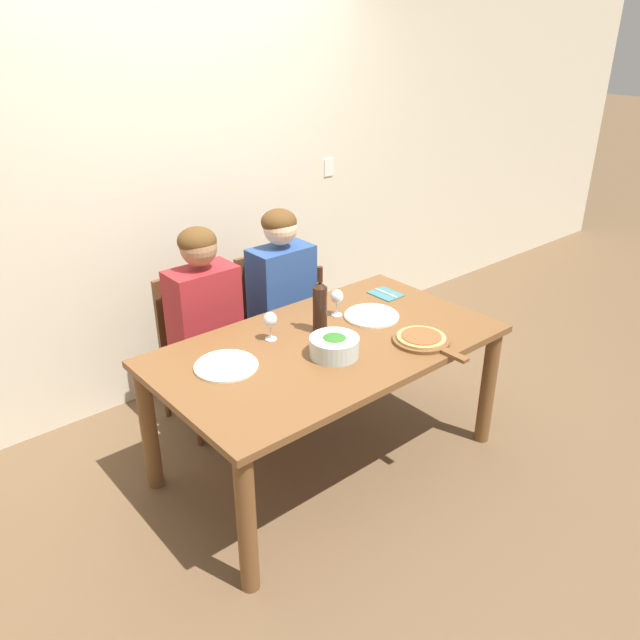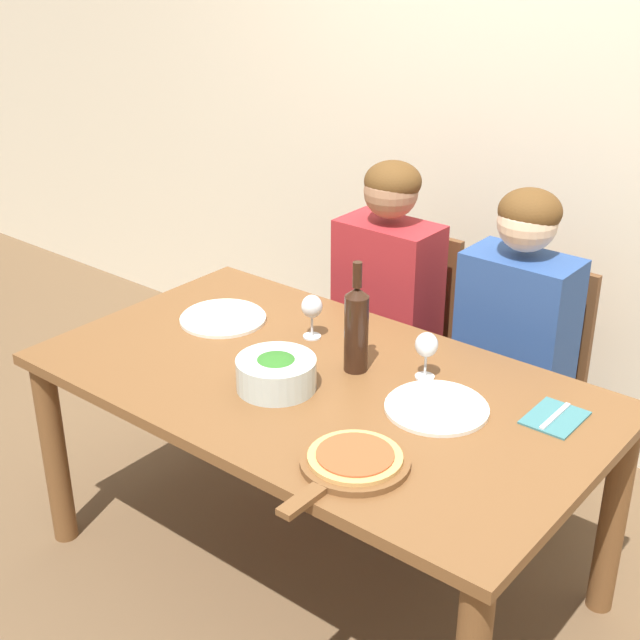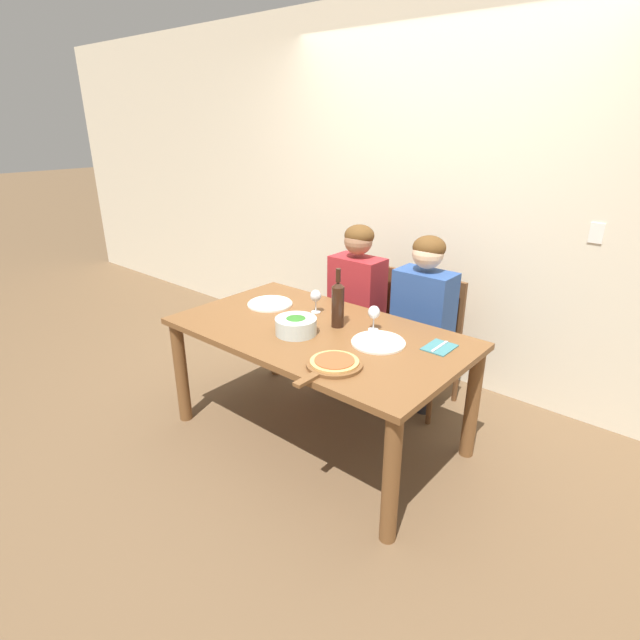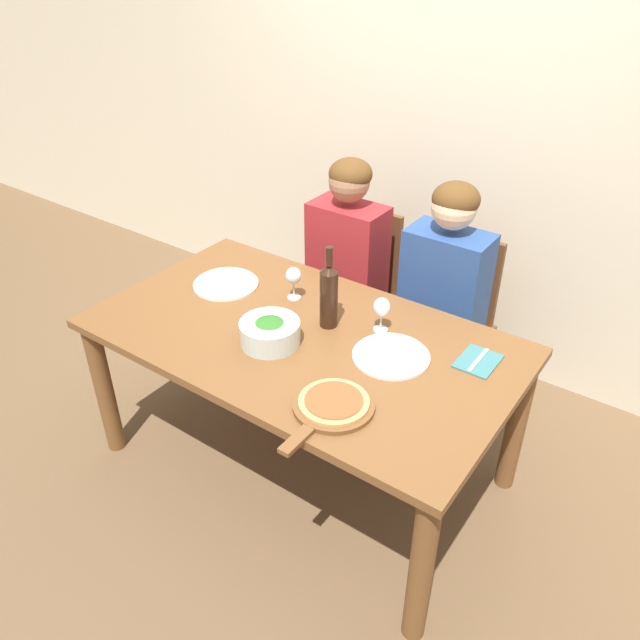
{
  "view_description": "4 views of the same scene",
  "coord_description": "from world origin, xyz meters",
  "px_view_note": "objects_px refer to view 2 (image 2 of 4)",
  "views": [
    {
      "loc": [
        -1.82,
        -2.08,
        2.17
      ],
      "look_at": [
        0.07,
        0.14,
        0.78
      ],
      "focal_mm": 35.0,
      "sensor_mm": 36.0,
      "label": 1
    },
    {
      "loc": [
        1.5,
        -1.84,
        2.04
      ],
      "look_at": [
        -0.0,
        0.01,
        0.92
      ],
      "focal_mm": 50.0,
      "sensor_mm": 36.0,
      "label": 2
    },
    {
      "loc": [
        1.75,
        -2.04,
        1.87
      ],
      "look_at": [
        0.03,
        -0.01,
        0.81
      ],
      "focal_mm": 28.0,
      "sensor_mm": 36.0,
      "label": 3
    },
    {
      "loc": [
        1.28,
        -1.66,
        2.14
      ],
      "look_at": [
        0.04,
        0.07,
        0.78
      ],
      "focal_mm": 35.0,
      "sensor_mm": 36.0,
      "label": 4
    }
  ],
  "objects_px": {
    "broccoli_bowl": "(276,373)",
    "pizza_on_board": "(353,462)",
    "dinner_plate_left": "(223,318)",
    "person_man": "(515,326)",
    "person_woman": "(385,287)",
    "wine_glass_right": "(426,347)",
    "fork_on_napkin": "(555,418)",
    "wine_bottle": "(356,327)",
    "dinner_plate_right": "(437,407)",
    "chair_left": "(399,336)",
    "wine_glass_left": "(312,308)",
    "chair_right": "(523,378)"
  },
  "relations": [
    {
      "from": "chair_right",
      "to": "wine_bottle",
      "type": "xyz_separation_m",
      "value": [
        -0.23,
        -0.72,
        0.4
      ]
    },
    {
      "from": "pizza_on_board",
      "to": "wine_glass_right",
      "type": "height_order",
      "value": "wine_glass_right"
    },
    {
      "from": "dinner_plate_left",
      "to": "wine_glass_right",
      "type": "bearing_deg",
      "value": 6.74
    },
    {
      "from": "person_woman",
      "to": "person_man",
      "type": "distance_m",
      "value": 0.54
    },
    {
      "from": "person_man",
      "to": "wine_bottle",
      "type": "xyz_separation_m",
      "value": [
        -0.23,
        -0.61,
        0.15
      ]
    },
    {
      "from": "pizza_on_board",
      "to": "chair_left",
      "type": "bearing_deg",
      "value": 118.77
    },
    {
      "from": "wine_glass_right",
      "to": "pizza_on_board",
      "type": "bearing_deg",
      "value": -77.42
    },
    {
      "from": "person_woman",
      "to": "dinner_plate_left",
      "type": "height_order",
      "value": "person_woman"
    },
    {
      "from": "wine_bottle",
      "to": "wine_glass_left",
      "type": "height_order",
      "value": "wine_bottle"
    },
    {
      "from": "chair_left",
      "to": "pizza_on_board",
      "type": "xyz_separation_m",
      "value": [
        0.63,
        -1.14,
        0.27
      ]
    },
    {
      "from": "dinner_plate_right",
      "to": "fork_on_napkin",
      "type": "xyz_separation_m",
      "value": [
        0.28,
        0.17,
        -0.01
      ]
    },
    {
      "from": "wine_bottle",
      "to": "dinner_plate_left",
      "type": "distance_m",
      "value": 0.59
    },
    {
      "from": "wine_glass_right",
      "to": "chair_left",
      "type": "bearing_deg",
      "value": 129.19
    },
    {
      "from": "broccoli_bowl",
      "to": "dinner_plate_left",
      "type": "bearing_deg",
      "value": 152.52
    },
    {
      "from": "broccoli_bowl",
      "to": "wine_glass_left",
      "type": "distance_m",
      "value": 0.36
    },
    {
      "from": "broccoli_bowl",
      "to": "pizza_on_board",
      "type": "height_order",
      "value": "broccoli_bowl"
    },
    {
      "from": "wine_bottle",
      "to": "dinner_plate_right",
      "type": "relative_size",
      "value": 1.19
    },
    {
      "from": "pizza_on_board",
      "to": "dinner_plate_right",
      "type": "bearing_deg",
      "value": 87.69
    },
    {
      "from": "broccoli_bowl",
      "to": "pizza_on_board",
      "type": "bearing_deg",
      "value": -23.55
    },
    {
      "from": "fork_on_napkin",
      "to": "pizza_on_board",
      "type": "bearing_deg",
      "value": -118.79
    },
    {
      "from": "person_woman",
      "to": "broccoli_bowl",
      "type": "height_order",
      "value": "person_woman"
    },
    {
      "from": "wine_bottle",
      "to": "fork_on_napkin",
      "type": "relative_size",
      "value": 1.98
    },
    {
      "from": "dinner_plate_right",
      "to": "wine_glass_right",
      "type": "height_order",
      "value": "wine_glass_right"
    },
    {
      "from": "wine_bottle",
      "to": "wine_glass_right",
      "type": "xyz_separation_m",
      "value": [
        0.2,
        0.09,
        -0.04
      ]
    },
    {
      "from": "dinner_plate_left",
      "to": "wine_glass_left",
      "type": "bearing_deg",
      "value": 15.69
    },
    {
      "from": "chair_right",
      "to": "fork_on_napkin",
      "type": "xyz_separation_m",
      "value": [
        0.38,
        -0.6,
        0.26
      ]
    },
    {
      "from": "broccoli_bowl",
      "to": "dinner_plate_right",
      "type": "xyz_separation_m",
      "value": [
        0.44,
        0.19,
        -0.04
      ]
    },
    {
      "from": "person_woman",
      "to": "pizza_on_board",
      "type": "relative_size",
      "value": 2.82
    },
    {
      "from": "dinner_plate_left",
      "to": "pizza_on_board",
      "type": "distance_m",
      "value": 0.98
    },
    {
      "from": "chair_left",
      "to": "wine_glass_right",
      "type": "relative_size",
      "value": 5.83
    },
    {
      "from": "person_man",
      "to": "fork_on_napkin",
      "type": "distance_m",
      "value": 0.62
    },
    {
      "from": "chair_left",
      "to": "dinner_plate_right",
      "type": "xyz_separation_m",
      "value": [
        0.64,
        -0.77,
        0.27
      ]
    },
    {
      "from": "dinner_plate_left",
      "to": "person_man",
      "type": "bearing_deg",
      "value": 37.35
    },
    {
      "from": "wine_glass_right",
      "to": "dinner_plate_right",
      "type": "bearing_deg",
      "value": -46.89
    },
    {
      "from": "chair_left",
      "to": "wine_bottle",
      "type": "relative_size",
      "value": 2.47
    },
    {
      "from": "chair_right",
      "to": "dinner_plate_right",
      "type": "relative_size",
      "value": 2.95
    },
    {
      "from": "chair_right",
      "to": "broccoli_bowl",
      "type": "bearing_deg",
      "value": -109.59
    },
    {
      "from": "person_man",
      "to": "wine_bottle",
      "type": "bearing_deg",
      "value": -110.44
    },
    {
      "from": "person_woman",
      "to": "fork_on_napkin",
      "type": "xyz_separation_m",
      "value": [
        0.93,
        -0.49,
        0.01
      ]
    },
    {
      "from": "chair_right",
      "to": "pizza_on_board",
      "type": "relative_size",
      "value": 2.06
    },
    {
      "from": "pizza_on_board",
      "to": "fork_on_napkin",
      "type": "distance_m",
      "value": 0.62
    },
    {
      "from": "pizza_on_board",
      "to": "person_woman",
      "type": "bearing_deg",
      "value": 121.27
    },
    {
      "from": "chair_right",
      "to": "wine_glass_left",
      "type": "xyz_separation_m",
      "value": [
        -0.48,
        -0.63,
        0.36
      ]
    },
    {
      "from": "chair_left",
      "to": "dinner_plate_left",
      "type": "xyz_separation_m",
      "value": [
        -0.26,
        -0.72,
        0.27
      ]
    },
    {
      "from": "chair_left",
      "to": "wine_glass_right",
      "type": "height_order",
      "value": "wine_glass_right"
    },
    {
      "from": "broccoli_bowl",
      "to": "wine_glass_right",
      "type": "relative_size",
      "value": 1.59
    },
    {
      "from": "broccoli_bowl",
      "to": "dinner_plate_right",
      "type": "relative_size",
      "value": 0.8
    },
    {
      "from": "person_woman",
      "to": "wine_bottle",
      "type": "height_order",
      "value": "person_woman"
    },
    {
      "from": "dinner_plate_right",
      "to": "fork_on_napkin",
      "type": "relative_size",
      "value": 1.66
    },
    {
      "from": "chair_left",
      "to": "dinner_plate_right",
      "type": "distance_m",
      "value": 1.04
    }
  ]
}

